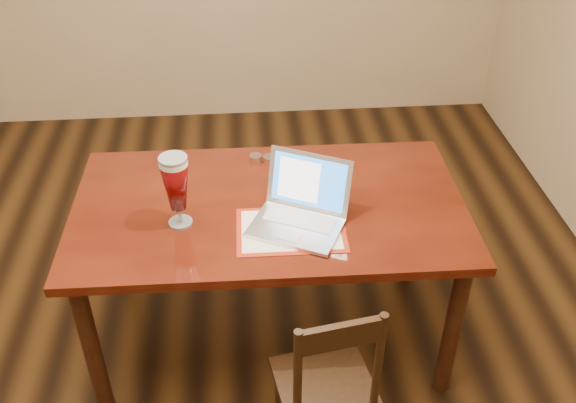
{
  "coord_description": "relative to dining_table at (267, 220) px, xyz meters",
  "views": [
    {
      "loc": [
        0.27,
        -2.11,
        2.44
      ],
      "look_at": [
        0.45,
        0.15,
        0.8
      ],
      "focal_mm": 40.0,
      "sensor_mm": 36.0,
      "label": 1
    }
  ],
  "objects": [
    {
      "name": "ground",
      "position": [
        -0.36,
        -0.14,
        -0.72
      ],
      "size": [
        5.0,
        5.0,
        0.0
      ],
      "primitive_type": "plane",
      "color": "black",
      "rests_on": "ground"
    },
    {
      "name": "dining_table",
      "position": [
        0.0,
        0.0,
        0.0
      ],
      "size": [
        1.72,
        0.98,
        1.12
      ],
      "rotation": [
        0.0,
        0.0,
        -0.01
      ],
      "color": "#52180B",
      "rests_on": "ground"
    },
    {
      "name": "dining_chair",
      "position": [
        0.19,
        -0.68,
        -0.31
      ],
      "size": [
        0.43,
        0.41,
        0.87
      ],
      "rotation": [
        0.0,
        0.0,
        0.17
      ],
      "color": "black",
      "rests_on": "ground"
    }
  ]
}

